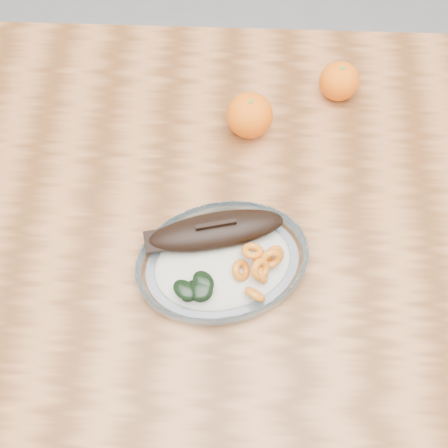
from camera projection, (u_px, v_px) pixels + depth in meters
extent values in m
plane|color=slate|center=(225.00, 338.00, 1.55)|extent=(3.00, 3.00, 0.00)
cube|color=brown|center=(226.00, 227.00, 0.89)|extent=(1.20, 0.80, 0.04)
cylinder|color=brown|center=(12.00, 159.00, 1.38)|extent=(0.06, 0.06, 0.71)
ellipsoid|color=white|center=(223.00, 264.00, 0.84)|extent=(0.53, 0.44, 0.01)
torus|color=#9ACCEE|center=(223.00, 262.00, 0.83)|extent=(0.57, 0.57, 0.03)
ellipsoid|color=silver|center=(223.00, 260.00, 0.82)|extent=(0.47, 0.39, 0.02)
ellipsoid|color=black|center=(216.00, 226.00, 0.82)|extent=(0.21, 0.10, 0.03)
ellipsoid|color=black|center=(216.00, 228.00, 0.82)|extent=(0.18, 0.09, 0.02)
cube|color=black|center=(156.00, 236.00, 0.81)|extent=(0.04, 0.04, 0.01)
cube|color=black|center=(216.00, 222.00, 0.80)|extent=(0.06, 0.02, 0.02)
torus|color=#D6580F|center=(275.00, 252.00, 0.81)|extent=(0.04, 0.04, 0.04)
torus|color=#D6580F|center=(256.00, 291.00, 0.78)|extent=(0.04, 0.04, 0.04)
torus|color=#D6580F|center=(262.00, 269.00, 0.80)|extent=(0.03, 0.04, 0.04)
torus|color=#D6580F|center=(241.00, 266.00, 0.80)|extent=(0.03, 0.04, 0.04)
torus|color=#D6580F|center=(261.00, 256.00, 0.80)|extent=(0.04, 0.03, 0.04)
torus|color=#D6580F|center=(253.00, 247.00, 0.80)|extent=(0.03, 0.03, 0.03)
torus|color=#D6580F|center=(261.00, 265.00, 0.78)|extent=(0.04, 0.04, 0.04)
torus|color=#D6580F|center=(272.00, 255.00, 0.79)|extent=(0.04, 0.03, 0.04)
ellipsoid|color=black|center=(190.00, 287.00, 0.79)|extent=(0.04, 0.05, 0.01)
ellipsoid|color=black|center=(200.00, 287.00, 0.79)|extent=(0.05, 0.05, 0.01)
ellipsoid|color=black|center=(184.00, 286.00, 0.78)|extent=(0.04, 0.04, 0.01)
ellipsoid|color=black|center=(201.00, 285.00, 0.78)|extent=(0.05, 0.05, 0.01)
ellipsoid|color=black|center=(203.00, 278.00, 0.78)|extent=(0.04, 0.05, 0.01)
sphere|color=#FF5005|center=(250.00, 115.00, 0.91)|extent=(0.08, 0.08, 0.08)
sphere|color=#FF5005|center=(339.00, 81.00, 0.95)|extent=(0.07, 0.07, 0.07)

